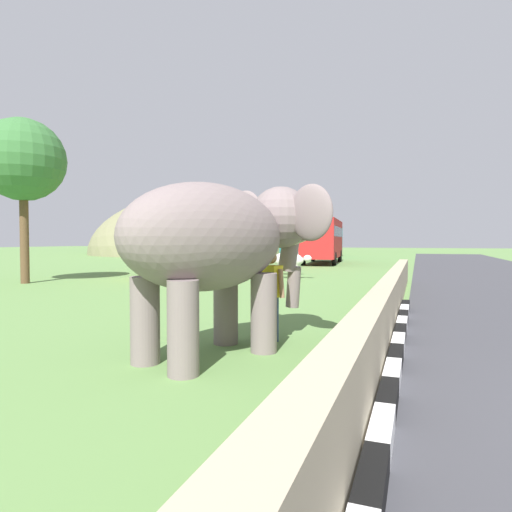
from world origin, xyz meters
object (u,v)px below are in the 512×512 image
Objects in this scene: bus_red at (323,238)px; cow_mid at (287,259)px; bus_orange at (204,237)px; elephant at (224,240)px; bus_teal at (313,238)px; person_handler at (271,291)px; cow_near at (289,261)px.

bus_red reaches higher than cow_mid.
bus_red is at bearing -20.35° from bus_orange.
bus_orange is (16.35, 8.71, 0.21)m from elephant.
elephant is at bearing -171.58° from bus_red.
elephant is at bearing -169.10° from bus_teal.
cow_mid is (16.00, 3.59, -1.00)m from elephant.
person_handler is (1.13, -0.44, -0.94)m from elephant.
cow_near is at bearing -160.63° from cow_mid.
elephant is 2.10× the size of cow_mid.
elephant is 0.43× the size of bus_orange.
bus_red reaches higher than person_handler.
elephant is at bearing -168.40° from cow_near.
bus_teal is at bearing 11.79° from person_handler.
bus_red reaches higher than cow_near.
person_handler is at bearing -148.99° from bus_orange.
elephant reaches higher than person_handler.
cow_mid is at bearing -94.01° from bus_orange.
elephant is at bearing 158.91° from person_handler.
bus_red is (12.12, -4.50, 0.00)m from bus_orange.
bus_teal is (25.35, -0.68, 0.00)m from bus_orange.
person_handler is 27.76m from bus_red.
cow_mid is at bearing -170.20° from bus_teal.
person_handler is 13.18m from cow_near.
cow_near is (12.76, 3.29, -0.06)m from person_handler.
person_handler is 0.86× the size of cow_mid.
person_handler is 0.18× the size of bus_red.
bus_teal is 5.40× the size of cow_near.
elephant is 1.54m from person_handler.
cow_near is at bearing -174.66° from bus_red.
bus_teal is 26.12m from cow_mid.
elephant is 2.45× the size of person_handler.
cow_near is 2.23m from cow_mid.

